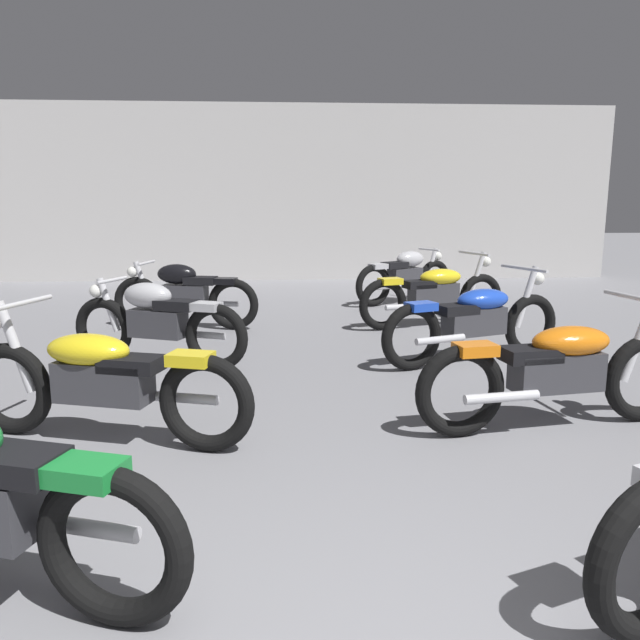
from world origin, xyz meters
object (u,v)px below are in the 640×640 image
object	(u,v)px
motorcycle_right_row_4	(405,275)
motorcycle_left_row_3	(184,294)
motorcycle_right_row_2	(475,320)
motorcycle_left_row_1	(102,379)
motorcycle_right_row_3	(434,293)
motorcycle_left_row_2	(157,321)
motorcycle_right_row_1	(558,369)

from	to	relation	value
motorcycle_right_row_4	motorcycle_left_row_3	bearing A→B (deg)	-150.80
motorcycle_right_row_2	motorcycle_left_row_1	bearing A→B (deg)	-148.68
motorcycle_left_row_1	motorcycle_right_row_3	distance (m)	5.07
motorcycle_left_row_1	motorcycle_right_row_3	bearing A→B (deg)	49.76
motorcycle_left_row_2	motorcycle_right_row_2	distance (m)	3.25
motorcycle_left_row_2	motorcycle_right_row_1	xyz separation A→B (m)	(3.26, -2.01, -0.01)
motorcycle_right_row_2	motorcycle_right_row_3	xyz separation A→B (m)	(0.05, 1.91, 0.00)
motorcycle_left_row_1	motorcycle_right_row_4	size ratio (longest dim) A/B	1.19
motorcycle_right_row_3	motorcycle_right_row_4	size ratio (longest dim) A/B	1.19
motorcycle_left_row_1	motorcycle_left_row_3	world-z (taller)	motorcycle_left_row_1
motorcycle_left_row_1	motorcycle_left_row_2	size ratio (longest dim) A/B	1.12
motorcycle_right_row_4	motorcycle_left_row_2	bearing A→B (deg)	-131.55
motorcycle_right_row_1	motorcycle_right_row_3	world-z (taller)	same
motorcycle_left_row_3	motorcycle_right_row_1	distance (m)	5.08
motorcycle_right_row_4	motorcycle_right_row_2	bearing A→B (deg)	-90.62
motorcycle_left_row_1	motorcycle_right_row_2	distance (m)	3.78
motorcycle_left_row_3	motorcycle_right_row_3	size ratio (longest dim) A/B	0.93
motorcycle_left_row_1	motorcycle_right_row_1	world-z (taller)	same
motorcycle_left_row_3	motorcycle_right_row_4	size ratio (longest dim) A/B	1.10
motorcycle_left_row_2	motorcycle_right_row_3	xyz separation A→B (m)	(3.30, 1.80, -0.01)
motorcycle_left_row_1	motorcycle_right_row_1	bearing A→B (deg)	0.96
motorcycle_left_row_1	motorcycle_left_row_3	xyz separation A→B (m)	(-0.03, 3.94, 0.01)
motorcycle_left_row_3	motorcycle_right_row_1	xyz separation A→B (m)	(3.27, -3.89, -0.01)
motorcycle_right_row_2	motorcycle_right_row_3	size ratio (longest dim) A/B	0.99
motorcycle_left_row_1	motorcycle_right_row_1	distance (m)	3.24
motorcycle_right_row_3	motorcycle_right_row_4	world-z (taller)	motorcycle_right_row_3
motorcycle_left_row_1	motorcycle_left_row_3	bearing A→B (deg)	90.41
motorcycle_left_row_2	motorcycle_right_row_3	world-z (taller)	motorcycle_right_row_3
motorcycle_left_row_2	motorcycle_right_row_1	bearing A→B (deg)	-31.67
motorcycle_left_row_2	motorcycle_right_row_4	xyz separation A→B (m)	(3.29, 3.72, 0.00)
motorcycle_left_row_1	motorcycle_right_row_4	xyz separation A→B (m)	(3.27, 5.78, 0.01)
motorcycle_right_row_1	motorcycle_right_row_3	xyz separation A→B (m)	(0.03, 3.82, 0.00)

